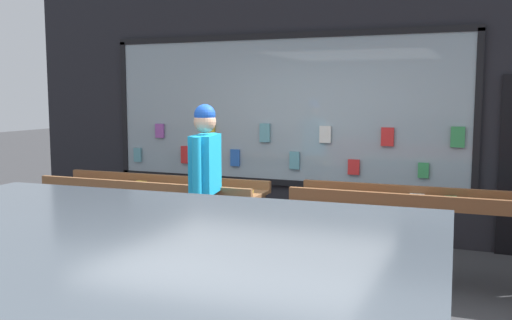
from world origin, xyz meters
TOP-DOWN VIEW (x-y plane):
  - ground_plane at (0.00, 0.00)m, footprint 40.00×40.00m
  - shopfront_facade at (0.00, 2.39)m, footprint 8.91×0.29m
  - display_table_left at (-1.59, 0.83)m, footprint 2.76×0.69m
  - display_table_right at (1.59, 0.83)m, footprint 2.76×0.63m
  - person_browsing at (-0.63, 0.32)m, footprint 0.31×0.68m
  - small_dog at (-0.99, 0.18)m, footprint 0.40×0.59m

SIDE VIEW (x-z plane):
  - ground_plane at x=0.00m, z-range 0.00..0.00m
  - small_dog at x=-0.99m, z-range 0.08..0.53m
  - display_table_left at x=-1.59m, z-range 0.27..1.15m
  - display_table_right at x=1.59m, z-range 0.29..1.22m
  - person_browsing at x=-0.63m, z-range 0.17..1.94m
  - shopfront_facade at x=0.00m, z-range -0.01..3.35m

